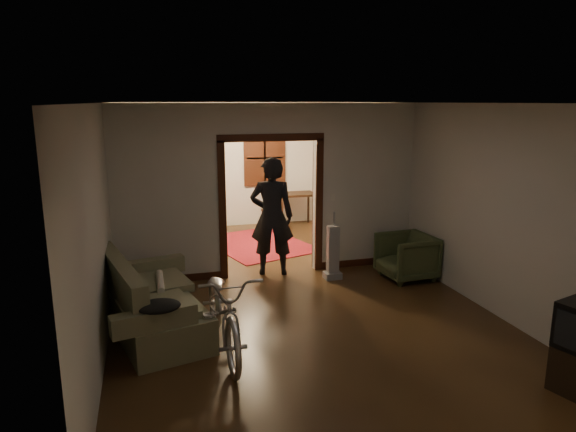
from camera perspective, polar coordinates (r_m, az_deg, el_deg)
name	(u,v)px	position (r m, az deg, el deg)	size (l,w,h in m)	color
floor	(283,287)	(8.03, -0.58, -7.93)	(5.00, 8.50, 0.01)	black
ceiling	(282,103)	(7.52, -0.63, 12.47)	(5.00, 8.50, 0.01)	white
wall_back	(234,165)	(11.77, -5.99, 5.63)	(5.00, 0.02, 2.80)	beige
wall_left	(106,208)	(7.43, -19.59, 0.86)	(0.02, 8.50, 2.80)	beige
wall_right	(432,191)	(8.63, 15.66, 2.69)	(0.02, 8.50, 2.80)	beige
partition_wall	(271,190)	(8.37, -1.93, 2.85)	(5.00, 0.14, 2.80)	beige
door_casing	(271,208)	(8.43, -1.92, 0.84)	(1.74, 0.20, 2.32)	black
far_window	(265,158)	(11.84, -2.61, 6.46)	(0.98, 0.06, 1.28)	black
chandelier	(249,126)	(9.97, -4.39, 9.89)	(0.24, 0.24, 0.24)	#FFE0A5
light_switch	(333,197)	(8.63, 4.99, 2.10)	(0.08, 0.01, 0.12)	silver
sofa	(153,295)	(6.66, -14.77, -8.49)	(0.92, 2.04, 0.94)	#585B3C
rolled_paper	(160,282)	(6.92, -14.01, -7.09)	(0.09, 0.09, 0.73)	beige
jacket	(158,306)	(5.73, -14.20, -9.70)	(0.47, 0.35, 0.14)	black
bicycle	(224,308)	(6.00, -7.15, -10.14)	(0.67, 1.93, 1.02)	silver
armchair	(406,257)	(8.53, 13.01, -4.41)	(0.78, 0.81, 0.73)	#394527
vacuum	(333,252)	(8.31, 5.00, -4.05)	(0.27, 0.22, 0.88)	gray
person	(272,216)	(8.40, -1.81, -0.05)	(0.71, 0.47, 1.95)	black
oriental_rug	(258,244)	(10.37, -3.34, -3.13)	(1.72, 2.25, 0.02)	maroon
locker	(174,192)	(11.24, -12.51, 2.58)	(0.92, 0.51, 1.83)	black
globe	(172,144)	(11.11, -12.76, 7.78)	(0.30, 0.30, 0.30)	#1E5972
desk	(292,210)	(11.81, 0.50, 0.68)	(1.01, 0.57, 0.75)	black
desk_chair	(272,211)	(11.32, -1.81, 0.55)	(0.40, 0.40, 0.90)	black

